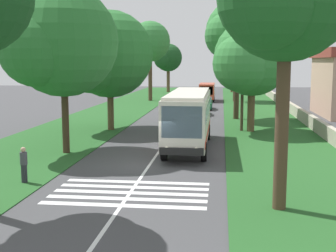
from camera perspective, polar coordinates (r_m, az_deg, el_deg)
The scene contains 20 objects.
ground at distance 25.65m, azimuth -2.27°, elevation -4.80°, with size 160.00×160.00×0.00m, color #424244.
grass_verge_left at distance 41.89m, azimuth -10.21°, elevation 0.11°, with size 120.00×8.00×0.04m, color #235623.
grass_verge_right at distance 40.34m, azimuth 12.69°, elevation -0.26°, with size 120.00×8.00×0.04m, color #235623.
centre_line at distance 40.30m, azimuth 1.02°, elevation -0.09°, with size 110.00×0.16×0.01m, color silver.
coach_bus at distance 30.13m, azimuth 2.61°, elevation 1.26°, with size 11.16×2.62×3.73m.
zebra_crossing at distance 20.33m, azimuth -4.71°, elevation -8.24°, with size 4.05×6.80×0.01m.
trailing_car_0 at distance 49.39m, azimuth 3.87°, elevation 2.16°, with size 4.30×1.78×1.43m.
trailing_car_1 at distance 55.25m, azimuth 4.57°, elevation 2.77°, with size 4.30×1.78×1.43m.
trailing_minibus_0 at distance 66.76m, azimuth 4.86°, elevation 4.43°, with size 6.00×2.14×2.53m.
roadside_tree_left_1 at distance 38.33m, azimuth -7.58°, elevation 8.49°, with size 8.92×7.19×9.80m.
roadside_tree_left_2 at distance 29.16m, azimuth -13.07°, elevation 9.75°, with size 8.30×6.71×10.19m.
roadside_tree_left_3 at distance 66.92m, azimuth -2.35°, elevation 10.29°, with size 6.81×5.79×11.38m.
roadside_tree_left_4 at distance 85.57m, azimuth -0.07°, elevation 8.38°, with size 5.97×5.11×8.91m.
roadside_tree_right_0 at distance 37.57m, azimuth 10.09°, elevation 8.07°, with size 7.48×6.22×9.03m.
roadside_tree_right_1 at distance 86.27m, azimuth 7.91°, elevation 8.66°, with size 6.85×6.09×9.92m.
roadside_tree_right_2 at distance 45.74m, azimuth 8.36°, elevation 11.26°, with size 7.46×6.24×11.60m.
roadside_tree_right_3 at distance 66.67m, azimuth 8.26°, elevation 9.66°, with size 6.62×5.48×10.56m.
utility_pole at distance 37.88m, azimuth 9.21°, elevation 5.14°, with size 0.24×1.40×7.34m.
roadside_wall at distance 45.65m, azimuth 16.31°, elevation 1.27°, with size 70.00×0.40×1.08m, color #B2A893.
pedestrian at distance 22.63m, azimuth -17.44°, elevation -4.55°, with size 0.34×0.34×1.69m.
Camera 1 is at (-24.71, -3.89, 5.68)m, focal length 49.17 mm.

